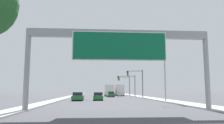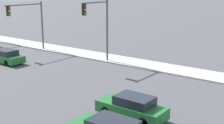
% 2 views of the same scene
% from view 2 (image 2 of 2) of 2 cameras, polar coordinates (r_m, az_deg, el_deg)
% --- Properties ---
extents(sidewalk_right, '(3.00, 120.00, 0.15)m').
position_cam_2_polar(sidewalk_right, '(41.54, -13.17, 2.89)').
color(sidewalk_right, '#ABABAB').
rests_on(sidewalk_right, ground).
extents(car_mid_center, '(1.73, 4.64, 1.39)m').
position_cam_2_polar(car_mid_center, '(33.80, -18.99, 0.99)').
color(car_mid_center, '#1E662D').
rests_on(car_mid_center, ground).
extents(car_near_right, '(1.70, 4.31, 1.41)m').
position_cam_2_polar(car_near_right, '(18.95, 3.70, -8.28)').
color(car_near_right, '#1E662D').
rests_on(car_near_right, ground).
extents(traffic_light_near_intersection, '(3.83, 0.32, 6.45)m').
position_cam_2_polar(traffic_light_near_intersection, '(30.95, -2.23, 7.44)').
color(traffic_light_near_intersection, '#4C4C4F').
rests_on(traffic_light_near_intersection, ground).
extents(traffic_light_mid_block, '(5.09, 0.32, 5.89)m').
position_cam_2_polar(traffic_light_mid_block, '(37.76, -14.67, 7.80)').
color(traffic_light_mid_block, '#4C4C4F').
rests_on(traffic_light_mid_block, ground).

